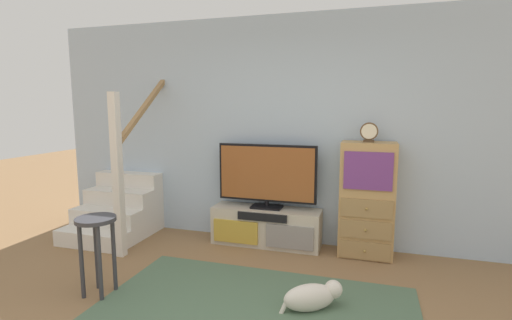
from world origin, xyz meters
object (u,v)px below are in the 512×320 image
object	(u,v)px
media_console	(266,227)
desk_clock	(369,132)
dog	(313,296)
television	(267,175)
side_cabinet	(367,200)
bar_stool_near	(97,237)

from	to	relation	value
media_console	desk_clock	xyz separation A→B (m)	(1.13, -0.00, 1.15)
desk_clock	dog	distance (m)	1.84
desk_clock	television	bearing A→B (deg)	178.55
media_console	dog	size ratio (longest dim) A/B	2.62
side_cabinet	dog	bearing A→B (deg)	-106.43
media_console	dog	distance (m)	1.51
media_console	television	xyz separation A→B (m)	(-0.00, 0.02, 0.63)
bar_stool_near	media_console	bearing A→B (deg)	55.64
television	dog	world-z (taller)	television
side_cabinet	bar_stool_near	bearing A→B (deg)	-144.30
bar_stool_near	dog	bearing A→B (deg)	8.97
television	side_cabinet	xyz separation A→B (m)	(1.14, -0.01, -0.22)
side_cabinet	dog	size ratio (longest dim) A/B	2.57
media_console	side_cabinet	bearing A→B (deg)	0.51
bar_stool_near	television	bearing A→B (deg)	56.04
side_cabinet	desk_clock	xyz separation A→B (m)	(-0.01, -0.01, 0.74)
media_console	bar_stool_near	world-z (taller)	bar_stool_near
desk_clock	dog	world-z (taller)	desk_clock
television	side_cabinet	world-z (taller)	side_cabinet
side_cabinet	dog	world-z (taller)	side_cabinet
media_console	television	world-z (taller)	television
media_console	side_cabinet	xyz separation A→B (m)	(1.14, 0.01, 0.41)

